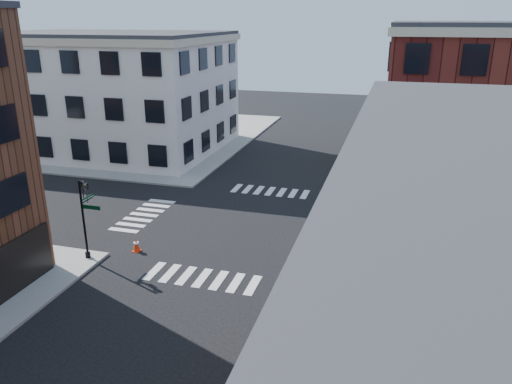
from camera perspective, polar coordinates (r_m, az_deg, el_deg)
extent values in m
plane|color=black|center=(31.95, -1.50, -3.92)|extent=(120.00, 120.00, 0.00)
cube|color=gray|center=(58.72, -15.17, 6.35)|extent=(30.00, 30.00, 0.15)
cube|color=silver|center=(52.54, -16.57, 10.79)|extent=(22.00, 16.00, 11.00)
cylinder|color=black|center=(39.78, 13.26, 1.67)|extent=(0.18, 0.18, 1.47)
cylinder|color=black|center=(39.57, 13.34, 2.69)|extent=(0.12, 0.12, 1.47)
sphere|color=#11370F|center=(39.13, 13.53, 5.04)|extent=(2.69, 2.69, 2.69)
sphere|color=#11370F|center=(39.16, 13.83, 4.20)|extent=(1.85, 1.85, 1.85)
cylinder|color=black|center=(45.56, 13.70, 3.79)|extent=(0.18, 0.18, 1.33)
cylinder|color=black|center=(45.39, 13.77, 4.59)|extent=(0.12, 0.12, 1.33)
sphere|color=#11370F|center=(45.04, 13.92, 6.46)|extent=(2.43, 2.43, 2.43)
sphere|color=#11370F|center=(45.05, 14.18, 5.80)|extent=(1.67, 1.67, 1.67)
cylinder|color=black|center=(28.29, -19.09, -3.17)|extent=(0.12, 0.12, 4.60)
cylinder|color=black|center=(29.08, -18.66, -6.81)|extent=(0.28, 0.28, 0.30)
cube|color=#053819|center=(27.69, -18.34, -1.68)|extent=(1.10, 0.03, 0.22)
cube|color=#053819|center=(28.33, -18.71, -0.71)|extent=(0.03, 1.10, 0.22)
imported|color=black|center=(27.63, -18.74, -0.11)|extent=(0.22, 0.18, 1.10)
imported|color=black|center=(28.07, -19.22, 0.14)|extent=(0.18, 0.22, 1.10)
cube|color=silver|center=(28.21, 17.82, -3.63)|extent=(5.82, 2.81, 3.03)
cube|color=maroon|center=(27.06, 17.69, -4.61)|extent=(2.15, 0.18, 0.68)
cube|color=maroon|center=(29.36, 17.94, -2.73)|extent=(2.15, 0.18, 0.68)
cube|color=#B3B3B5|center=(28.68, 10.30, -3.76)|extent=(2.11, 2.47, 1.95)
cube|color=black|center=(28.70, 8.52, -2.90)|extent=(0.22, 1.86, 0.88)
cube|color=black|center=(28.86, 15.17, -6.23)|extent=(7.86, 1.50, 0.24)
cylinder|color=black|center=(28.18, 9.81, -6.45)|extent=(1.00, 0.41, 0.98)
cylinder|color=black|center=(30.02, 10.53, -4.83)|extent=(1.00, 0.41, 0.98)
cylinder|color=black|center=(27.90, 16.98, -7.33)|extent=(1.00, 0.41, 0.98)
cylinder|color=black|center=(29.76, 17.23, -5.63)|extent=(1.00, 0.41, 0.98)
cylinder|color=black|center=(27.97, 21.80, -7.86)|extent=(1.00, 0.41, 0.98)
cylinder|color=black|center=(29.82, 21.74, -6.13)|extent=(1.00, 0.41, 0.98)
cube|color=#F9330B|center=(29.45, -13.46, -6.55)|extent=(0.47, 0.47, 0.05)
cone|color=#F9330B|center=(29.29, -13.52, -5.89)|extent=(0.45, 0.45, 0.79)
cylinder|color=white|center=(29.24, -13.54, -5.69)|extent=(0.30, 0.30, 0.09)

